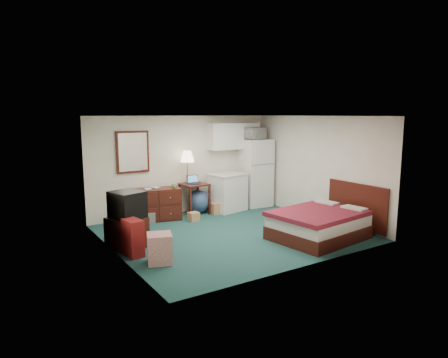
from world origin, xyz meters
TOP-DOWN VIEW (x-y plane):
  - floor at (0.00, 0.00)m, footprint 5.00×4.50m
  - ceiling at (0.00, 0.00)m, footprint 5.00×4.50m
  - walls at (0.00, 0.00)m, footprint 5.01×4.51m
  - mirror at (-1.35, 2.22)m, footprint 0.80×0.06m
  - upper_cabinets at (1.45, 2.08)m, footprint 1.50×0.35m
  - headboard at (2.46, -1.28)m, footprint 0.06×1.56m
  - dresser at (-0.92, 1.88)m, footprint 1.22×0.76m
  - floor_lamp at (-0.03, 1.97)m, footprint 0.37×0.37m
  - desk at (0.14, 1.93)m, footprint 0.65×0.65m
  - exercise_ball at (0.27, 1.96)m, footprint 0.66×0.66m
  - kitchen_counter at (1.05, 1.77)m, footprint 0.98×0.82m
  - fridge at (2.04, 1.88)m, footprint 0.81×0.81m
  - bed at (1.30, -1.28)m, footprint 1.95×1.60m
  - tv_stand at (-2.21, 0.30)m, footprint 0.76×0.80m
  - suitcase at (-2.27, -0.21)m, footprint 0.31×0.44m
  - retail_box at (-2.00, -0.78)m, footprint 0.52×0.52m
  - file_bin at (-1.24, 1.74)m, footprint 0.40×0.32m
  - cardboard_box_a at (-0.21, 1.32)m, footprint 0.26×0.23m
  - cardboard_box_b at (0.59, 1.63)m, footprint 0.25×0.29m
  - laptop at (0.10, 1.87)m, footprint 0.34×0.28m
  - crt_tv at (-2.18, 0.30)m, footprint 0.70×0.72m
  - microwave at (1.98, 1.85)m, footprint 0.65×0.46m
  - book_a at (-1.20, 1.91)m, footprint 0.17×0.03m
  - book_b at (-0.98, 1.96)m, footprint 0.17×0.04m
  - mug at (-0.53, 1.72)m, footprint 0.12×0.09m

SIDE VIEW (x-z plane):
  - floor at x=0.00m, z-range -0.01..0.01m
  - cardboard_box_a at x=-0.21m, z-range 0.00..0.21m
  - file_bin at x=-1.24m, z-range 0.00..0.25m
  - cardboard_box_b at x=0.59m, z-range 0.00..0.28m
  - retail_box at x=-2.00m, z-range 0.00..0.51m
  - bed at x=1.30m, z-range 0.00..0.58m
  - tv_stand at x=-2.21m, z-range 0.00..0.59m
  - exercise_ball at x=0.27m, z-range 0.00..0.61m
  - suitcase at x=-2.27m, z-range 0.00..0.68m
  - dresser at x=-0.92m, z-range 0.00..0.77m
  - desk at x=0.14m, z-range 0.00..0.79m
  - kitchen_counter at x=1.05m, z-range 0.00..0.96m
  - headboard at x=2.46m, z-range 0.05..1.05m
  - floor_lamp at x=-0.03m, z-range 0.00..1.63m
  - mug at x=-0.53m, z-range 0.77..0.89m
  - crt_tv at x=-2.18m, z-range 0.59..1.10m
  - book_b at x=-0.98m, z-range 0.77..1.00m
  - book_a at x=-1.20m, z-range 0.77..1.00m
  - laptop at x=0.10m, z-range 0.79..1.00m
  - fridge at x=2.04m, z-range 0.00..1.86m
  - walls at x=0.00m, z-range 0.00..2.50m
  - mirror at x=-1.35m, z-range 1.15..2.15m
  - upper_cabinets at x=1.45m, z-range 1.60..2.30m
  - microwave at x=1.98m, z-range 1.86..2.26m
  - ceiling at x=0.00m, z-range 2.50..2.50m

